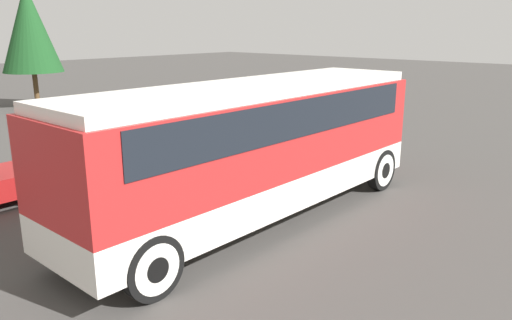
{
  "coord_description": "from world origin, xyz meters",
  "views": [
    {
      "loc": [
        -8.45,
        -7.51,
        4.49
      ],
      "look_at": [
        0.0,
        0.0,
        1.48
      ],
      "focal_mm": 35.0,
      "sensor_mm": 36.0,
      "label": 1
    }
  ],
  "objects": [
    {
      "name": "ground_plane",
      "position": [
        0.0,
        0.0,
        0.0
      ],
      "size": [
        120.0,
        120.0,
        0.0
      ],
      "primitive_type": "plane",
      "color": "#423F3D"
    },
    {
      "name": "tour_bus",
      "position": [
        0.1,
        0.0,
        1.98
      ],
      "size": [
        10.04,
        2.59,
        3.28
      ],
      "color": "silver",
      "rests_on": "ground_plane"
    },
    {
      "name": "parked_car_near",
      "position": [
        3.27,
        7.08,
        0.71
      ],
      "size": [
        4.34,
        1.93,
        1.45
      ],
      "color": "#BCBCC1",
      "rests_on": "ground_plane"
    },
    {
      "name": "tree_center",
      "position": [
        4.74,
        21.3,
        4.42
      ],
      "size": [
        3.3,
        3.3,
        6.87
      ],
      "color": "brown",
      "rests_on": "ground_plane"
    }
  ]
}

